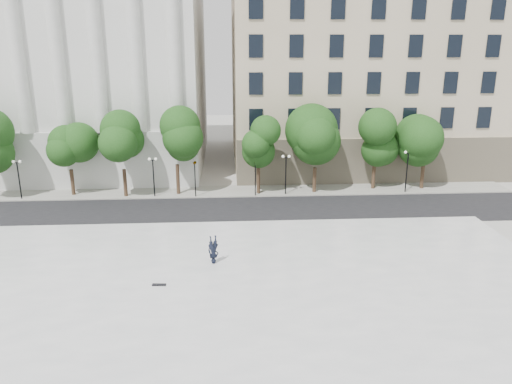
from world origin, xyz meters
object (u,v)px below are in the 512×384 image
(traffic_light_east, at_px, (255,160))
(skateboard, at_px, (159,285))
(traffic_light_west, at_px, (194,162))
(person_lying, at_px, (214,259))

(traffic_light_east, xyz_separation_m, skateboard, (-7.03, -19.37, -3.22))
(traffic_light_west, distance_m, traffic_light_east, 5.89)
(traffic_light_east, height_order, skateboard, traffic_light_east)
(traffic_light_west, relative_size, skateboard, 4.96)
(traffic_light_west, xyz_separation_m, person_lying, (2.13, -16.33, -2.91))
(traffic_light_east, bearing_deg, traffic_light_west, 180.00)
(person_lying, height_order, skateboard, person_lying)
(person_lying, bearing_deg, traffic_light_east, 60.73)
(person_lying, distance_m, skateboard, 4.47)
(traffic_light_west, bearing_deg, traffic_light_east, -0.00)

